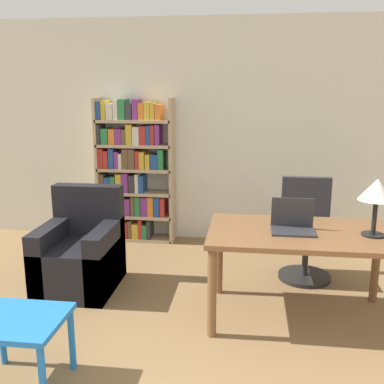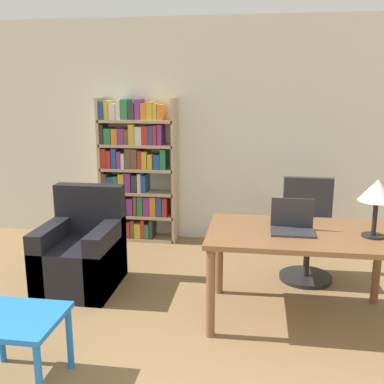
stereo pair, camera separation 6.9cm
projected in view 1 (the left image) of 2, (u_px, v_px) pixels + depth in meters
name	position (u px, v px, depth m)	size (l,w,h in m)	color
wall_back	(242.00, 133.00, 5.44)	(8.00, 0.06, 2.70)	silver
desk	(302.00, 243.00, 3.62)	(1.51, 0.89, 0.76)	brown
laptop	(293.00, 224.00, 3.59)	(0.34, 0.25, 0.26)	#2D2D33
table_lamp	(377.00, 192.00, 3.41)	(0.28, 0.28, 0.45)	black
office_chair	(306.00, 232.00, 4.51)	(0.52, 0.52, 1.00)	black
side_table_blue	(18.00, 329.00, 2.81)	(0.57, 0.51, 0.48)	blue
armchair	(81.00, 256.00, 4.29)	(0.69, 0.79, 0.95)	black
bookshelf	(132.00, 171.00, 5.53)	(0.95, 0.28, 1.77)	tan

